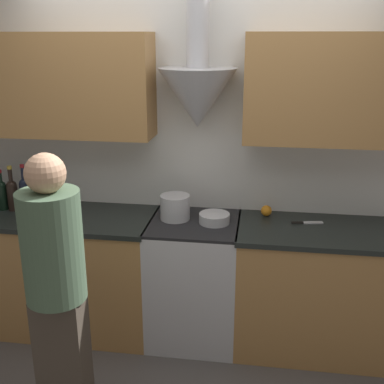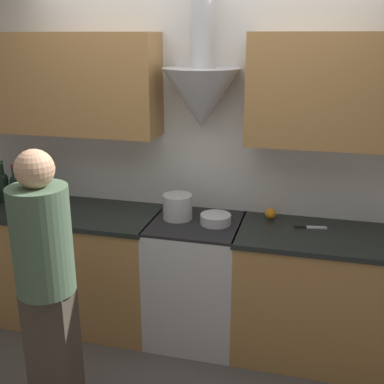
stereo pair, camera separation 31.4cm
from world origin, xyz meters
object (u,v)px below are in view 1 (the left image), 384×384
wine_bottle_5 (25,193)px  stove_range (194,280)px  stock_pot (175,207)px  orange_fruit (266,211)px  person_foreground_left (56,286)px  wine_bottle_3 (2,193)px  mixing_bowl (214,218)px  wine_bottle_4 (12,193)px

wine_bottle_5 → stove_range: bearing=-1.7°
stock_pot → orange_fruit: (0.63, 0.15, -0.05)m
wine_bottle_5 → person_foreground_left: person_foreground_left is taller
stove_range → stock_pot: 0.55m
wine_bottle_3 → orange_fruit: wine_bottle_3 is taller
person_foreground_left → orange_fruit: bearing=46.8°
orange_fruit → wine_bottle_5: bearing=-175.0°
stock_pot → mixing_bowl: size_ratio=0.98×
stock_pot → mixing_bowl: 0.29m
wine_bottle_5 → orange_fruit: (1.74, 0.15, -0.10)m
orange_fruit → person_foreground_left: 1.58m
wine_bottle_4 → orange_fruit: bearing=4.6°
stove_range → wine_bottle_3: bearing=178.2°
mixing_bowl → orange_fruit: size_ratio=2.73×
wine_bottle_3 → person_foreground_left: bearing=-50.1°
stock_pot → mixing_bowl: bearing=-7.1°
stock_pot → orange_fruit: 0.65m
stove_range → stock_pot: size_ratio=4.36×
wine_bottle_3 → stock_pot: bearing=-0.3°
orange_fruit → person_foreground_left: bearing=-133.2°
wine_bottle_4 → stock_pot: size_ratio=1.62×
stove_range → wine_bottle_5: 1.38m
stock_pot → wine_bottle_5: bearing=-179.9°
wine_bottle_3 → wine_bottle_5: size_ratio=0.86×
stove_range → orange_fruit: (0.49, 0.19, 0.49)m
wine_bottle_4 → mixing_bowl: 1.49m
wine_bottle_5 → stock_pot: wine_bottle_5 is taller
wine_bottle_4 → orange_fruit: size_ratio=4.33×
wine_bottle_5 → mixing_bowl: bearing=-1.4°
stove_range → orange_fruit: orange_fruit is taller
mixing_bowl → stock_pot: bearing=172.9°
wine_bottle_3 → wine_bottle_4: 0.08m
wine_bottle_5 → mixing_bowl: 1.39m
wine_bottle_3 → wine_bottle_5: 0.18m
stock_pot → person_foreground_left: (-0.45, -1.00, -0.10)m
wine_bottle_5 → stock_pot: bearing=0.1°
mixing_bowl → person_foreground_left: person_foreground_left is taller
stove_range → stock_pot: stock_pot is taller
stove_range → wine_bottle_4: bearing=178.2°
wine_bottle_4 → stock_pot: 1.21m
stock_pot → stove_range: bearing=-15.4°
wine_bottle_3 → orange_fruit: (1.92, 0.15, -0.08)m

